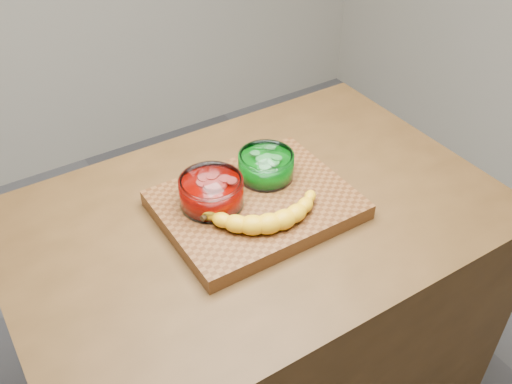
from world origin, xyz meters
TOP-DOWN VIEW (x-y plane):
  - counter at (0.00, 0.00)m, footprint 1.20×0.80m
  - cutting_board at (0.00, 0.00)m, footprint 0.45×0.35m
  - bowl_red at (-0.10, 0.04)m, footprint 0.15×0.15m
  - bowl_green at (0.07, 0.06)m, footprint 0.14×0.14m
  - banana at (-0.02, -0.06)m, footprint 0.30×0.18m

SIDE VIEW (x-z plane):
  - counter at x=0.00m, z-range 0.00..0.90m
  - cutting_board at x=0.00m, z-range 0.90..0.94m
  - banana at x=-0.02m, z-range 0.94..0.98m
  - bowl_green at x=0.07m, z-range 0.94..1.00m
  - bowl_red at x=-0.10m, z-range 0.94..1.01m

